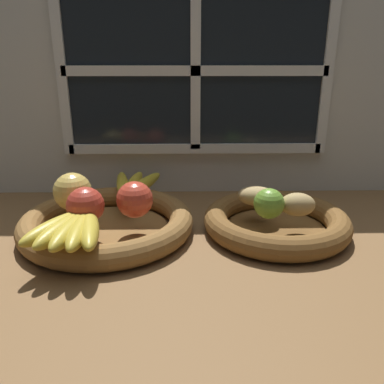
{
  "coord_description": "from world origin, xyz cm",
  "views": [
    {
      "loc": [
        -2.7,
        -68.89,
        33.84
      ],
      "look_at": [
        -1.32,
        2.79,
        8.8
      ],
      "focal_mm": 35.93,
      "sensor_mm": 36.0,
      "label": 1
    }
  ],
  "objects_px": {
    "apple_red_front": "(85,206)",
    "potato_small": "(298,205)",
    "fruit_bowl_right": "(276,222)",
    "apple_red_right": "(135,200)",
    "lime_near": "(269,204)",
    "fruit_bowl_left": "(107,223)",
    "banana_bunch_back": "(133,185)",
    "potato_oblong": "(257,196)",
    "apple_golden_left": "(73,192)",
    "banana_bunch_front": "(73,228)"
  },
  "relations": [
    {
      "from": "apple_red_front",
      "to": "apple_red_right",
      "type": "relative_size",
      "value": 0.98
    },
    {
      "from": "apple_red_front",
      "to": "fruit_bowl_right",
      "type": "bearing_deg",
      "value": 8.67
    },
    {
      "from": "apple_red_front",
      "to": "banana_bunch_front",
      "type": "bearing_deg",
      "value": -97.58
    },
    {
      "from": "potato_small",
      "to": "lime_near",
      "type": "relative_size",
      "value": 1.16
    },
    {
      "from": "fruit_bowl_left",
      "to": "apple_golden_left",
      "type": "relative_size",
      "value": 4.58
    },
    {
      "from": "apple_red_front",
      "to": "apple_golden_left",
      "type": "xyz_separation_m",
      "value": [
        -0.04,
        0.07,
        0.0
      ]
    },
    {
      "from": "apple_red_front",
      "to": "apple_red_right",
      "type": "distance_m",
      "value": 0.09
    },
    {
      "from": "fruit_bowl_right",
      "to": "apple_red_front",
      "type": "bearing_deg",
      "value": -171.33
    },
    {
      "from": "apple_golden_left",
      "to": "potato_oblong",
      "type": "relative_size",
      "value": 0.95
    },
    {
      "from": "apple_red_front",
      "to": "potato_oblong",
      "type": "xyz_separation_m",
      "value": [
        0.33,
        0.08,
        -0.01
      ]
    },
    {
      "from": "fruit_bowl_left",
      "to": "apple_red_right",
      "type": "relative_size",
      "value": 4.94
    },
    {
      "from": "apple_red_front",
      "to": "apple_red_right",
      "type": "bearing_deg",
      "value": 17.85
    },
    {
      "from": "potato_oblong",
      "to": "lime_near",
      "type": "distance_m",
      "value": 0.07
    },
    {
      "from": "apple_red_front",
      "to": "potato_small",
      "type": "bearing_deg",
      "value": 3.43
    },
    {
      "from": "apple_red_right",
      "to": "lime_near",
      "type": "relative_size",
      "value": 1.2
    },
    {
      "from": "apple_red_front",
      "to": "potato_oblong",
      "type": "bearing_deg",
      "value": 14.23
    },
    {
      "from": "apple_golden_left",
      "to": "banana_bunch_back",
      "type": "xyz_separation_m",
      "value": [
        0.1,
        0.11,
        -0.02
      ]
    },
    {
      "from": "apple_red_front",
      "to": "potato_small",
      "type": "xyz_separation_m",
      "value": [
        0.4,
        0.02,
        -0.01
      ]
    },
    {
      "from": "apple_golden_left",
      "to": "potato_oblong",
      "type": "distance_m",
      "value": 0.38
    },
    {
      "from": "apple_golden_left",
      "to": "apple_red_front",
      "type": "bearing_deg",
      "value": -58.78
    },
    {
      "from": "banana_bunch_front",
      "to": "lime_near",
      "type": "xyz_separation_m",
      "value": [
        0.35,
        0.08,
        0.01
      ]
    },
    {
      "from": "banana_bunch_front",
      "to": "banana_bunch_back",
      "type": "distance_m",
      "value": 0.25
    },
    {
      "from": "banana_bunch_back",
      "to": "lime_near",
      "type": "distance_m",
      "value": 0.33
    },
    {
      "from": "fruit_bowl_left",
      "to": "potato_oblong",
      "type": "xyz_separation_m",
      "value": [
        0.31,
        0.03,
        0.05
      ]
    },
    {
      "from": "apple_red_front",
      "to": "banana_bunch_back",
      "type": "xyz_separation_m",
      "value": [
        0.06,
        0.18,
        -0.02
      ]
    },
    {
      "from": "fruit_bowl_right",
      "to": "apple_red_right",
      "type": "relative_size",
      "value": 4.19
    },
    {
      "from": "potato_oblong",
      "to": "apple_red_front",
      "type": "bearing_deg",
      "value": -165.77
    },
    {
      "from": "potato_oblong",
      "to": "apple_golden_left",
      "type": "bearing_deg",
      "value": -177.72
    },
    {
      "from": "apple_red_front",
      "to": "lime_near",
      "type": "distance_m",
      "value": 0.34
    },
    {
      "from": "apple_red_right",
      "to": "potato_oblong",
      "type": "relative_size",
      "value": 0.88
    },
    {
      "from": "banana_bunch_back",
      "to": "banana_bunch_front",
      "type": "bearing_deg",
      "value": -106.17
    },
    {
      "from": "banana_bunch_front",
      "to": "fruit_bowl_right",
      "type": "bearing_deg",
      "value": 17.22
    },
    {
      "from": "fruit_bowl_right",
      "to": "apple_red_right",
      "type": "distance_m",
      "value": 0.29
    },
    {
      "from": "apple_red_right",
      "to": "lime_near",
      "type": "bearing_deg",
      "value": -2.4
    },
    {
      "from": "fruit_bowl_right",
      "to": "potato_small",
      "type": "relative_size",
      "value": 4.35
    },
    {
      "from": "potato_small",
      "to": "banana_bunch_front",
      "type": "bearing_deg",
      "value": -168.31
    },
    {
      "from": "potato_oblong",
      "to": "potato_small",
      "type": "bearing_deg",
      "value": -41.42
    },
    {
      "from": "apple_golden_left",
      "to": "potato_small",
      "type": "bearing_deg",
      "value": -5.85
    },
    {
      "from": "banana_bunch_back",
      "to": "potato_oblong",
      "type": "bearing_deg",
      "value": -19.91
    },
    {
      "from": "potato_oblong",
      "to": "lime_near",
      "type": "height_order",
      "value": "lime_near"
    },
    {
      "from": "apple_red_front",
      "to": "potato_small",
      "type": "height_order",
      "value": "apple_red_front"
    },
    {
      "from": "fruit_bowl_left",
      "to": "lime_near",
      "type": "xyz_separation_m",
      "value": [
        0.32,
        -0.04,
        0.06
      ]
    },
    {
      "from": "apple_red_right",
      "to": "lime_near",
      "type": "xyz_separation_m",
      "value": [
        0.26,
        -0.01,
        -0.01
      ]
    },
    {
      "from": "banana_bunch_front",
      "to": "banana_bunch_back",
      "type": "xyz_separation_m",
      "value": [
        0.07,
        0.24,
        -0.0
      ]
    },
    {
      "from": "fruit_bowl_right",
      "to": "apple_golden_left",
      "type": "relative_size",
      "value": 3.88
    },
    {
      "from": "lime_near",
      "to": "potato_small",
      "type": "bearing_deg",
      "value": 6.67
    },
    {
      "from": "apple_red_right",
      "to": "banana_bunch_front",
      "type": "relative_size",
      "value": 0.41
    },
    {
      "from": "potato_small",
      "to": "fruit_bowl_left",
      "type": "bearing_deg",
      "value": 175.11
    },
    {
      "from": "apple_red_front",
      "to": "lime_near",
      "type": "relative_size",
      "value": 1.18
    },
    {
      "from": "fruit_bowl_left",
      "to": "banana_bunch_back",
      "type": "distance_m",
      "value": 0.14
    }
  ]
}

